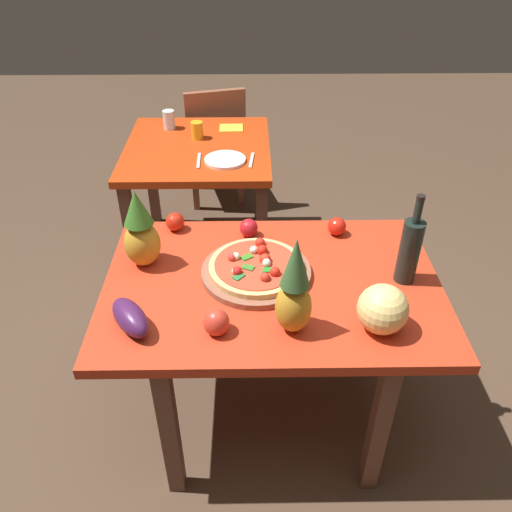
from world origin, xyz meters
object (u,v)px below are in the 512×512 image
at_px(pizza, 256,266).
at_px(wine_bottle, 410,250).
at_px(eggplant, 130,317).
at_px(drinking_glass_water, 169,120).
at_px(pineapple_right, 141,232).
at_px(fork_utensil, 199,161).
at_px(napkin_folded, 231,128).
at_px(pineapple_left, 294,291).
at_px(melon, 383,309).
at_px(tomato_near_board, 175,222).
at_px(background_table, 199,164).
at_px(knife_utensil, 252,160).
at_px(drinking_glass_juice, 197,130).
at_px(pizza_board, 256,272).
at_px(display_table, 272,299).
at_px(tomato_at_corner, 249,228).
at_px(dinner_plate, 225,160).
at_px(dining_chair, 214,139).
at_px(bell_pepper, 216,322).
at_px(tomato_beside_pepper, 337,226).

distance_m(pizza, wine_bottle, 0.56).
relative_size(eggplant, drinking_glass_water, 1.84).
xyz_separation_m(pineapple_right, fork_utensil, (0.14, 0.90, -0.14)).
xyz_separation_m(eggplant, napkin_folded, (0.29, 1.71, -0.04)).
relative_size(pineapple_left, melon, 2.14).
xyz_separation_m(pineapple_left, eggplant, (-0.53, 0.01, -0.11)).
bearing_deg(tomato_near_board, wine_bottle, -21.58).
distance_m(background_table, drinking_glass_water, 0.36).
xyz_separation_m(knife_utensil, napkin_folded, (-0.12, 0.45, -0.00)).
distance_m(pineapple_right, drinking_glass_juice, 1.21).
distance_m(background_table, wine_bottle, 1.51).
relative_size(pizza_board, drinking_glass_water, 3.79).
relative_size(pizza_board, melon, 2.47).
height_order(display_table, wine_bottle, wine_bottle).
relative_size(tomato_near_board, tomato_at_corner, 1.04).
bearing_deg(background_table, knife_utensil, -33.53).
bearing_deg(pineapple_left, pineapple_right, 145.78).
bearing_deg(dinner_plate, dining_chair, 97.76).
height_order(fork_utensil, napkin_folded, fork_utensil).
height_order(eggplant, tomato_near_board, eggplant).
distance_m(background_table, eggplant, 1.47).
xyz_separation_m(tomato_at_corner, dinner_plate, (-0.12, 0.71, -0.03)).
distance_m(background_table, knife_utensil, 0.38).
relative_size(background_table, drinking_glass_water, 7.95).
bearing_deg(fork_utensil, melon, -63.03).
bearing_deg(bell_pepper, pizza_board, 66.27).
bearing_deg(bell_pepper, background_table, 96.97).
relative_size(melon, fork_utensil, 0.93).
height_order(pizza_board, tomato_near_board, tomato_near_board).
bearing_deg(pineapple_right, dining_chair, 84.73).
relative_size(tomato_beside_pepper, fork_utensil, 0.43).
bearing_deg(dinner_plate, pizza, -81.23).
distance_m(pizza, melon, 0.50).
relative_size(pizza_board, pizza, 1.16).
distance_m(wine_bottle, drinking_glass_juice, 1.58).
bearing_deg(bell_pepper, drinking_glass_water, 101.88).
bearing_deg(eggplant, pizza, 33.93).
bearing_deg(background_table, tomato_near_board, -91.52).
bearing_deg(tomato_at_corner, pineapple_right, -155.31).
bearing_deg(knife_utensil, pizza, -83.89).
relative_size(pizza_board, napkin_folded, 2.94).
relative_size(pizza, tomato_near_board, 4.46).
bearing_deg(bell_pepper, display_table, 53.68).
height_order(drinking_glass_water, fork_utensil, drinking_glass_water).
bearing_deg(drinking_glass_juice, melon, -65.37).
xyz_separation_m(tomato_beside_pepper, knife_utensil, (-0.35, 0.71, -0.03)).
xyz_separation_m(drinking_glass_juice, napkin_folded, (0.19, 0.14, -0.05)).
distance_m(display_table, pizza_board, 0.12).
bearing_deg(drinking_glass_juice, pineapple_left, -74.57).
height_order(pineapple_right, napkin_folded, pineapple_right).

